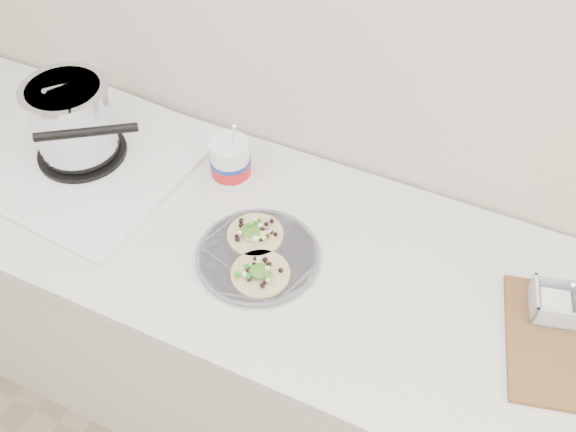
% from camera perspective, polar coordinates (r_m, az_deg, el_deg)
% --- Properties ---
extents(counter, '(2.44, 0.66, 0.90)m').
position_cam_1_polar(counter, '(1.89, -0.22, -11.18)').
color(counter, silver).
rests_on(counter, ground).
extents(stove, '(0.61, 0.58, 0.27)m').
position_cam_1_polar(stove, '(1.76, -18.31, 7.12)').
color(stove, silver).
rests_on(stove, counter).
extents(taco_plate, '(0.29, 0.29, 0.04)m').
position_cam_1_polar(taco_plate, '(1.48, -2.70, -3.34)').
color(taco_plate, slate).
rests_on(taco_plate, counter).
extents(tub, '(0.10, 0.10, 0.23)m').
position_cam_1_polar(tub, '(1.63, -5.12, 5.01)').
color(tub, white).
rests_on(tub, counter).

